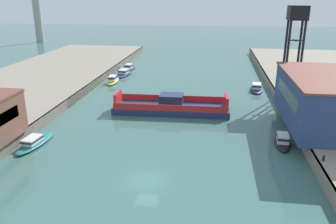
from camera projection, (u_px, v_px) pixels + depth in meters
The scene contains 10 objects.
ground_plane at pixel (146, 181), 38.17m from camera, with size 400.00×400.00×0.00m, color #3D6660.
chain_ferry at pixel (171, 106), 60.12m from camera, with size 20.10×6.34×3.30m.
moored_boat_near_left at pixel (282, 140), 47.35m from camera, with size 2.63×6.92×1.56m.
moored_boat_near_right at pixel (113, 80), 80.03m from camera, with size 2.20×7.10×1.78m.
moored_boat_mid_left at pixel (34, 142), 46.93m from camera, with size 3.12×8.23×1.34m.
moored_boat_mid_right at pixel (256, 88), 73.67m from camera, with size 3.22×7.82×1.62m.
moored_boat_far_left at pixel (129, 67), 94.04m from camera, with size 3.09×6.75×1.61m.
moored_boat_far_right at pixel (123, 73), 87.54m from camera, with size 4.00×8.48×1.46m.
crane_tower at pixel (297, 24), 64.33m from camera, with size 3.42×3.42×15.88m.
bollard_right_mid at pixel (324, 158), 38.69m from camera, with size 0.32×0.32×0.71m.
Camera 1 is at (6.89, -33.01, 19.57)m, focal length 36.85 mm.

